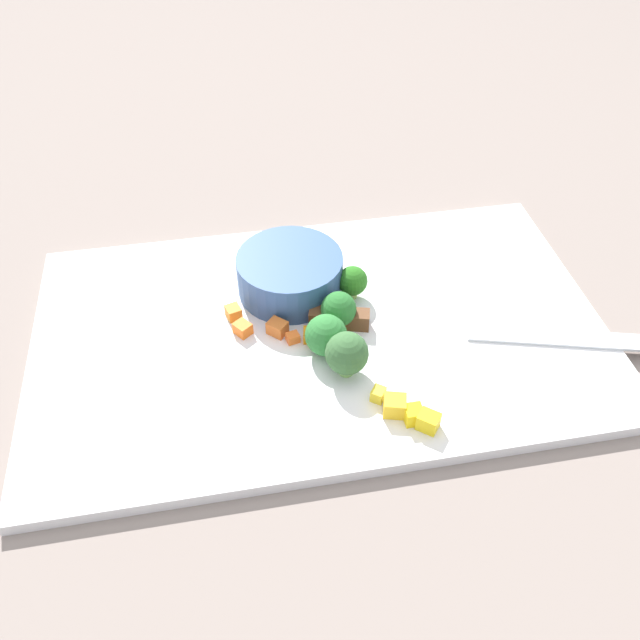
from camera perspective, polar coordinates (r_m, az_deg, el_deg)
The scene contains 18 objects.
ground_plane at distance 0.65m, azimuth 0.00°, elevation -1.40°, with size 4.00×4.00×0.00m, color gray.
cutting_board at distance 0.64m, azimuth 0.00°, elevation -1.02°, with size 0.54×0.33×0.01m, color white.
prep_bowl at distance 0.67m, azimuth -2.60°, elevation 4.00°, with size 0.11×0.11×0.04m, color #335389.
chef_knife at distance 0.64m, azimuth 9.83°, elevation -0.60°, with size 0.33×0.11×0.02m.
carrot_dice_0 at distance 0.65m, azimuth -7.47°, elevation 0.65°, with size 0.01×0.01×0.01m, color orange.
carrot_dice_1 at distance 0.63m, azimuth -6.68°, elevation -0.73°, with size 0.01×0.02×0.01m, color orange.
carrot_dice_2 at distance 0.63m, azimuth -3.64°, elevation -0.93°, with size 0.01×0.02×0.01m, color orange.
carrot_dice_3 at distance 0.62m, azimuth -0.91°, elevation -1.31°, with size 0.01×0.01×0.01m, color orange.
carrot_dice_4 at distance 0.62m, azimuth -2.36°, elevation -1.53°, with size 0.01×0.01×0.01m, color orange.
carrot_dice_5 at distance 0.63m, azimuth 0.02°, elevation -0.75°, with size 0.01×0.01×0.01m, color orange.
pepper_dice_0 at distance 0.56m, azimuth 8.05°, elevation -8.08°, with size 0.02×0.01×0.02m, color yellow.
pepper_dice_1 at distance 0.58m, azimuth 5.03°, elevation -6.40°, with size 0.01×0.01×0.01m, color yellow.
pepper_dice_2 at distance 0.56m, azimuth 9.32°, elevation -8.62°, with size 0.01×0.02×0.02m, color yellow.
pepper_dice_3 at distance 0.57m, azimuth 6.45°, elevation -7.36°, with size 0.02×0.02×0.02m, color yellow.
broccoli_floret_0 at distance 0.60m, azimuth 0.82°, elevation -1.31°, with size 0.04×0.04×0.04m.
broccoli_floret_1 at distance 0.58m, azimuth 2.33°, elevation -2.93°, with size 0.04×0.04×0.04m.
broccoli_floret_2 at distance 0.66m, azimuth 2.83°, elevation 3.34°, with size 0.03×0.03×0.04m.
broccoli_floret_3 at distance 0.63m, azimuth 1.60°, elevation 0.93°, with size 0.03×0.03×0.04m.
Camera 1 is at (0.08, 0.44, 0.46)m, focal length 37.14 mm.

